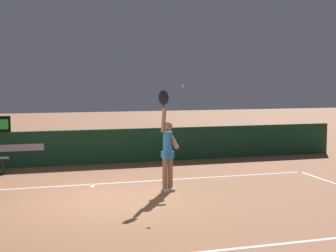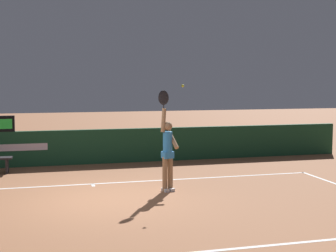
% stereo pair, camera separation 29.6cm
% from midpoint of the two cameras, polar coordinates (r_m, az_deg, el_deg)
% --- Properties ---
extents(ground_plane, '(60.00, 60.00, 0.00)m').
position_cam_midpoint_polar(ground_plane, '(10.84, -8.81, -8.62)').
color(ground_plane, '#98603F').
extents(court_lines, '(12.08, 5.41, 0.00)m').
position_cam_midpoint_polar(court_lines, '(9.85, -8.02, -10.03)').
color(court_lines, white).
rests_on(court_lines, ground).
extents(back_wall, '(17.74, 0.17, 1.09)m').
position_cam_midpoint_polar(back_wall, '(15.26, -11.11, -2.50)').
color(back_wall, '#19452A').
rests_on(back_wall, ground).
extents(speed_display, '(0.60, 0.17, 0.48)m').
position_cam_midpoint_polar(speed_display, '(15.15, -19.87, 0.21)').
color(speed_display, black).
rests_on(speed_display, back_wall).
extents(tennis_player, '(0.49, 0.44, 2.41)m').
position_cam_midpoint_polar(tennis_player, '(11.32, -0.80, -2.84)').
color(tennis_player, '#9E7652').
rests_on(tennis_player, ground).
extents(tennis_ball, '(0.07, 0.07, 0.07)m').
position_cam_midpoint_polar(tennis_ball, '(11.01, 1.02, 4.80)').
color(tennis_ball, '#CCE236').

